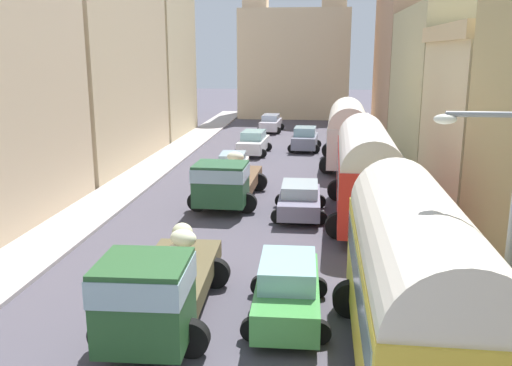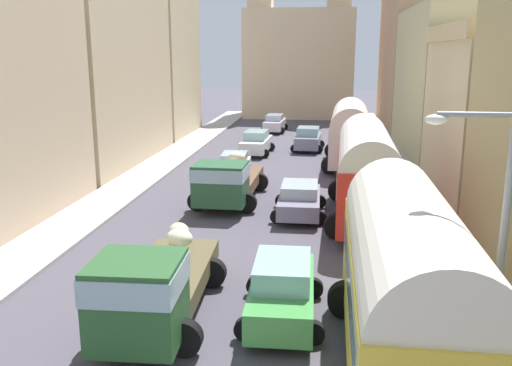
{
  "view_description": "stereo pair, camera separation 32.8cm",
  "coord_description": "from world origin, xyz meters",
  "px_view_note": "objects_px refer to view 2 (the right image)",
  "views": [
    {
      "loc": [
        2.63,
        -2.25,
        6.98
      ],
      "look_at": [
        0.0,
        21.29,
        1.3
      ],
      "focal_mm": 38.49,
      "sensor_mm": 36.0,
      "label": 1
    },
    {
      "loc": [
        2.95,
        -2.21,
        6.98
      ],
      "look_at": [
        0.0,
        21.29,
        1.3
      ],
      "focal_mm": 38.49,
      "sensor_mm": 36.0,
      "label": 2
    }
  ],
  "objects_px": {
    "parked_bus_0": "(408,278)",
    "cargo_truck_1": "(227,180)",
    "car_5": "(300,199)",
    "cargo_truck_0": "(153,284)",
    "parked_bus_2": "(350,131)",
    "car_1": "(256,142)",
    "parked_bus_1": "(366,167)",
    "car_6": "(308,139)",
    "car_2": "(275,123)",
    "car_0": "(234,166)",
    "car_4": "(282,289)",
    "streetlamp_near": "(491,230)"
  },
  "relations": [
    {
      "from": "parked_bus_0",
      "to": "cargo_truck_1",
      "type": "xyz_separation_m",
      "value": [
        -6.28,
        13.21,
        -1.09
      ]
    },
    {
      "from": "car_5",
      "to": "cargo_truck_0",
      "type": "bearing_deg",
      "value": -106.75
    },
    {
      "from": "parked_bus_2",
      "to": "car_1",
      "type": "bearing_deg",
      "value": 151.62
    },
    {
      "from": "parked_bus_1",
      "to": "car_6",
      "type": "bearing_deg",
      "value": 100.05
    },
    {
      "from": "parked_bus_1",
      "to": "car_6",
      "type": "height_order",
      "value": "parked_bus_1"
    },
    {
      "from": "car_1",
      "to": "car_2",
      "type": "relative_size",
      "value": 1.03
    },
    {
      "from": "parked_bus_0",
      "to": "parked_bus_2",
      "type": "relative_size",
      "value": 1.02
    },
    {
      "from": "cargo_truck_0",
      "to": "car_6",
      "type": "relative_size",
      "value": 1.77
    },
    {
      "from": "parked_bus_0",
      "to": "cargo_truck_1",
      "type": "distance_m",
      "value": 14.67
    },
    {
      "from": "cargo_truck_1",
      "to": "car_6",
      "type": "height_order",
      "value": "cargo_truck_1"
    },
    {
      "from": "car_1",
      "to": "car_2",
      "type": "height_order",
      "value": "car_1"
    },
    {
      "from": "cargo_truck_0",
      "to": "cargo_truck_1",
      "type": "xyz_separation_m",
      "value": [
        -0.23,
        11.98,
        -0.08
      ]
    },
    {
      "from": "car_0",
      "to": "car_2",
      "type": "xyz_separation_m",
      "value": [
        0.5,
        19.08,
        0.02
      ]
    },
    {
      "from": "car_1",
      "to": "car_4",
      "type": "bearing_deg",
      "value": -81.24
    },
    {
      "from": "parked_bus_0",
      "to": "car_4",
      "type": "relative_size",
      "value": 1.95
    },
    {
      "from": "cargo_truck_0",
      "to": "streetlamp_near",
      "type": "height_order",
      "value": "streetlamp_near"
    },
    {
      "from": "car_5",
      "to": "car_2",
      "type": "bearing_deg",
      "value": 97.66
    },
    {
      "from": "car_4",
      "to": "streetlamp_near",
      "type": "relative_size",
      "value": 0.71
    },
    {
      "from": "parked_bus_2",
      "to": "car_6",
      "type": "relative_size",
      "value": 2.18
    },
    {
      "from": "parked_bus_2",
      "to": "cargo_truck_0",
      "type": "xyz_separation_m",
      "value": [
        -5.77,
        -21.73,
        -0.94
      ]
    },
    {
      "from": "cargo_truck_1",
      "to": "car_6",
      "type": "xyz_separation_m",
      "value": [
        3.27,
        15.01,
        -0.34
      ]
    },
    {
      "from": "cargo_truck_1",
      "to": "car_5",
      "type": "bearing_deg",
      "value": -21.18
    },
    {
      "from": "parked_bus_0",
      "to": "car_0",
      "type": "bearing_deg",
      "value": 110.31
    },
    {
      "from": "parked_bus_0",
      "to": "car_4",
      "type": "xyz_separation_m",
      "value": [
        -2.85,
        2.32,
        -1.45
      ]
    },
    {
      "from": "car_6",
      "to": "car_0",
      "type": "bearing_deg",
      "value": -110.81
    },
    {
      "from": "car_5",
      "to": "car_6",
      "type": "xyz_separation_m",
      "value": [
        -0.17,
        16.35,
        0.11
      ]
    },
    {
      "from": "cargo_truck_1",
      "to": "parked_bus_0",
      "type": "bearing_deg",
      "value": -64.57
    },
    {
      "from": "cargo_truck_1",
      "to": "car_1",
      "type": "xyz_separation_m",
      "value": [
        -0.27,
        13.14,
        -0.37
      ]
    },
    {
      "from": "car_6",
      "to": "parked_bus_1",
      "type": "bearing_deg",
      "value": -79.95
    },
    {
      "from": "cargo_truck_1",
      "to": "parked_bus_2",
      "type": "bearing_deg",
      "value": 58.4
    },
    {
      "from": "car_0",
      "to": "parked_bus_2",
      "type": "bearing_deg",
      "value": 35.56
    },
    {
      "from": "car_5",
      "to": "streetlamp_near",
      "type": "relative_size",
      "value": 0.69
    },
    {
      "from": "cargo_truck_1",
      "to": "streetlamp_near",
      "type": "bearing_deg",
      "value": -60.59
    },
    {
      "from": "parked_bus_2",
      "to": "car_4",
      "type": "xyz_separation_m",
      "value": [
        -2.57,
        -20.65,
        -1.38
      ]
    },
    {
      "from": "parked_bus_1",
      "to": "cargo_truck_0",
      "type": "distance_m",
      "value": 12.1
    },
    {
      "from": "car_0",
      "to": "car_2",
      "type": "bearing_deg",
      "value": 88.49
    },
    {
      "from": "car_2",
      "to": "car_6",
      "type": "relative_size",
      "value": 1.15
    },
    {
      "from": "car_5",
      "to": "car_4",
      "type": "bearing_deg",
      "value": -90.03
    },
    {
      "from": "car_2",
      "to": "car_5",
      "type": "height_order",
      "value": "car_2"
    },
    {
      "from": "car_1",
      "to": "streetlamp_near",
      "type": "bearing_deg",
      "value": -73.42
    },
    {
      "from": "car_5",
      "to": "streetlamp_near",
      "type": "height_order",
      "value": "streetlamp_near"
    },
    {
      "from": "parked_bus_0",
      "to": "parked_bus_2",
      "type": "height_order",
      "value": "parked_bus_0"
    },
    {
      "from": "car_1",
      "to": "car_5",
      "type": "xyz_separation_m",
      "value": [
        3.71,
        -14.48,
        -0.08
      ]
    },
    {
      "from": "parked_bus_2",
      "to": "car_6",
      "type": "height_order",
      "value": "parked_bus_2"
    },
    {
      "from": "cargo_truck_0",
      "to": "car_4",
      "type": "relative_size",
      "value": 1.56
    },
    {
      "from": "parked_bus_0",
      "to": "car_2",
      "type": "height_order",
      "value": "parked_bus_0"
    },
    {
      "from": "parked_bus_0",
      "to": "car_5",
      "type": "xyz_separation_m",
      "value": [
        -2.84,
        11.88,
        -1.54
      ]
    },
    {
      "from": "parked_bus_0",
      "to": "cargo_truck_0",
      "type": "distance_m",
      "value": 6.25
    },
    {
      "from": "cargo_truck_0",
      "to": "car_5",
      "type": "height_order",
      "value": "cargo_truck_0"
    },
    {
      "from": "car_5",
      "to": "parked_bus_1",
      "type": "bearing_deg",
      "value": -3.29
    }
  ]
}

